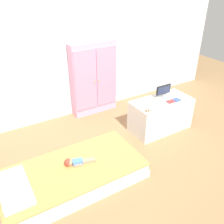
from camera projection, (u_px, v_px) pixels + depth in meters
ground_plane at (120, 159)px, 3.52m from camera, size 10.00×10.00×0.02m
back_wall at (70, 41)px, 4.01m from camera, size 6.40×0.05×2.70m
bed at (73, 175)px, 3.07m from camera, size 1.78×0.88×0.22m
pillow at (14, 188)px, 2.70m from camera, size 0.32×0.63×0.06m
doll at (74, 162)px, 3.06m from camera, size 0.39×0.17×0.10m
wardrobe at (94, 79)px, 4.39m from camera, size 0.84×0.25×1.33m
tv_stand at (160, 115)px, 4.05m from camera, size 1.00×0.50×0.54m
tv_monitor at (163, 90)px, 3.96m from camera, size 0.28×0.10×0.21m
rocking_horse_toy at (149, 108)px, 3.59m from camera, size 0.11×0.04×0.13m
book_red at (170, 102)px, 3.87m from camera, size 0.12×0.09×0.02m
book_blue at (177, 100)px, 3.93m from camera, size 0.11×0.11×0.01m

